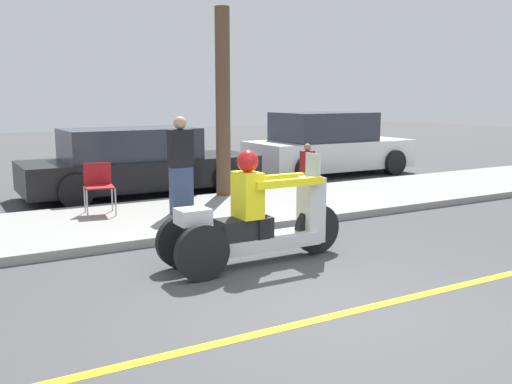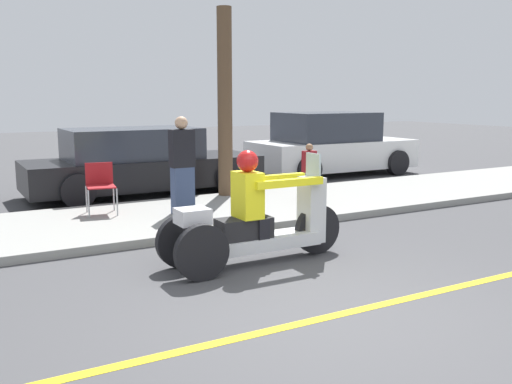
% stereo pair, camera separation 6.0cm
% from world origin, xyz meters
% --- Properties ---
extents(ground_plane, '(60.00, 60.00, 0.00)m').
position_xyz_m(ground_plane, '(0.00, 0.00, 0.00)').
color(ground_plane, '#424244').
extents(lane_stripe, '(24.00, 0.12, 0.01)m').
position_xyz_m(lane_stripe, '(0.22, 0.00, 0.00)').
color(lane_stripe, gold).
rests_on(lane_stripe, ground).
extents(sidewalk_strip, '(28.00, 2.80, 0.12)m').
position_xyz_m(sidewalk_strip, '(0.00, 4.60, 0.06)').
color(sidewalk_strip, gray).
rests_on(sidewalk_strip, ground).
extents(motorcycle_trike, '(2.40, 0.67, 1.39)m').
position_xyz_m(motorcycle_trike, '(0.20, 1.84, 0.50)').
color(motorcycle_trike, black).
rests_on(motorcycle_trike, ground).
extents(spectator_mid_group, '(0.25, 0.16, 1.03)m').
position_xyz_m(spectator_mid_group, '(2.94, 4.64, 0.62)').
color(spectator_mid_group, '#515156').
rests_on(spectator_mid_group, sidewalk_strip).
extents(spectator_by_tree, '(0.38, 0.23, 1.58)m').
position_xyz_m(spectator_by_tree, '(0.36, 4.51, 0.88)').
color(spectator_by_tree, '#38476B').
rests_on(spectator_by_tree, sidewalk_strip).
extents(folding_chair_curbside, '(0.53, 0.53, 0.82)m').
position_xyz_m(folding_chair_curbside, '(-0.79, 5.24, 0.62)').
color(folding_chair_curbside, '#A5A8AD').
rests_on(folding_chair_curbside, sidewalk_strip).
extents(parked_car_lot_right, '(4.76, 1.92, 1.38)m').
position_xyz_m(parked_car_lot_right, '(0.57, 7.29, 0.66)').
color(parked_car_lot_right, black).
rests_on(parked_car_lot_right, ground).
extents(parked_car_lot_far, '(4.26, 2.08, 1.60)m').
position_xyz_m(parked_car_lot_far, '(5.80, 7.81, 0.75)').
color(parked_car_lot_far, silver).
rests_on(parked_car_lot_far, ground).
extents(tree_trunk, '(0.28, 0.28, 3.53)m').
position_xyz_m(tree_trunk, '(1.77, 5.77, 1.89)').
color(tree_trunk, brown).
rests_on(tree_trunk, sidewalk_strip).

